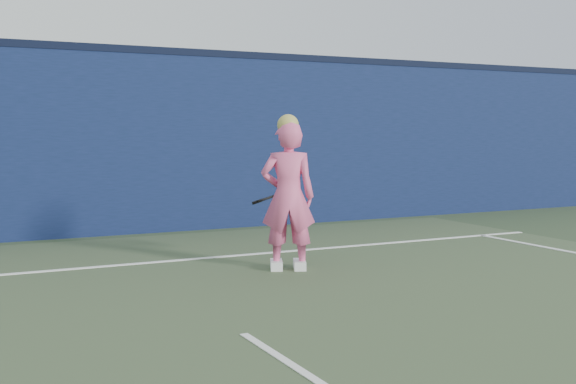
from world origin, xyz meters
TOP-DOWN VIEW (x-y plane):
  - ground at (0.00, 0.00)m, footprint 80.00×80.00m
  - backstop_wall at (0.00, 6.50)m, footprint 24.00×0.40m
  - wall_cap at (0.00, 6.50)m, footprint 24.00×0.42m
  - player at (1.35, 3.02)m, footprint 0.65×0.56m
  - racket at (1.53, 3.47)m, footprint 0.54×0.12m

SIDE VIEW (x-z plane):
  - ground at x=0.00m, z-range 0.00..0.00m
  - racket at x=1.53m, z-range 0.61..0.90m
  - player at x=1.35m, z-range -0.03..1.57m
  - backstop_wall at x=0.00m, z-range 0.00..2.50m
  - wall_cap at x=0.00m, z-range 2.50..2.60m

